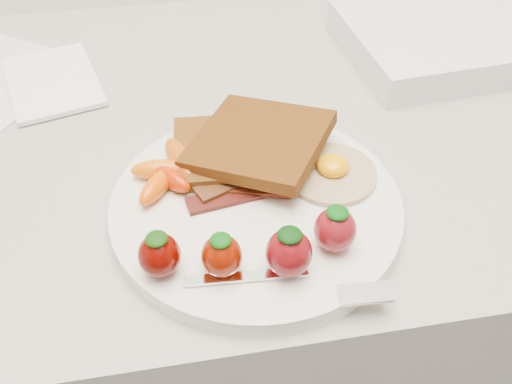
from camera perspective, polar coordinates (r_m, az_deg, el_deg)
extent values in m
cube|color=gray|center=(0.99, -1.48, -13.89)|extent=(2.00, 0.60, 0.90)
cylinder|color=white|center=(0.53, 0.00, -1.47)|extent=(0.27, 0.27, 0.02)
cube|color=#47210F|center=(0.57, -3.07, 4.16)|extent=(0.11, 0.11, 0.01)
cube|color=#3D1607|center=(0.56, 0.32, 5.13)|extent=(0.17, 0.17, 0.03)
cylinder|color=beige|center=(0.55, 7.50, 1.83)|extent=(0.10, 0.10, 0.01)
ellipsoid|color=#F19800|center=(0.55, 7.69, 2.64)|extent=(0.04, 0.04, 0.02)
cube|color=black|center=(0.53, -2.47, -0.44)|extent=(0.09, 0.03, 0.00)
cube|color=black|center=(0.53, -0.89, 0.51)|extent=(0.09, 0.04, 0.00)
cube|color=black|center=(0.54, -1.91, 1.29)|extent=(0.09, 0.05, 0.00)
ellipsoid|color=#E56604|center=(0.55, -9.50, 2.23)|extent=(0.06, 0.03, 0.02)
ellipsoid|color=#BB2400|center=(0.54, -8.56, 1.34)|extent=(0.05, 0.05, 0.02)
ellipsoid|color=#E35200|center=(0.53, -9.90, 0.59)|extent=(0.05, 0.05, 0.02)
ellipsoid|color=#B9450A|center=(0.56, -7.60, 3.36)|extent=(0.04, 0.07, 0.02)
ellipsoid|color=#4E0300|center=(0.46, -9.63, -6.25)|extent=(0.03, 0.03, 0.04)
ellipsoid|color=#0E3505|center=(0.45, -9.93, -4.63)|extent=(0.02, 0.02, 0.01)
ellipsoid|color=#660E00|center=(0.46, -3.45, -6.41)|extent=(0.03, 0.03, 0.04)
ellipsoid|color=#084707|center=(0.44, -3.55, -4.83)|extent=(0.02, 0.02, 0.01)
ellipsoid|color=#64080C|center=(0.46, 3.30, -6.11)|extent=(0.04, 0.04, 0.04)
ellipsoid|color=black|center=(0.44, 3.41, -4.30)|extent=(0.02, 0.02, 0.01)
ellipsoid|color=maroon|center=(0.48, 7.92, -3.76)|extent=(0.04, 0.04, 0.04)
ellipsoid|color=#064308|center=(0.46, 8.16, -2.05)|extent=(0.02, 0.02, 0.01)
cube|color=silver|center=(0.46, -0.90, -8.42)|extent=(0.10, 0.02, 0.00)
cube|color=silver|center=(0.46, 10.92, -9.91)|extent=(0.04, 0.02, 0.00)
cube|color=white|center=(0.75, -19.69, 10.38)|extent=(0.14, 0.17, 0.01)
cube|color=silver|center=(0.80, 18.57, 14.37)|extent=(0.27, 0.23, 0.04)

